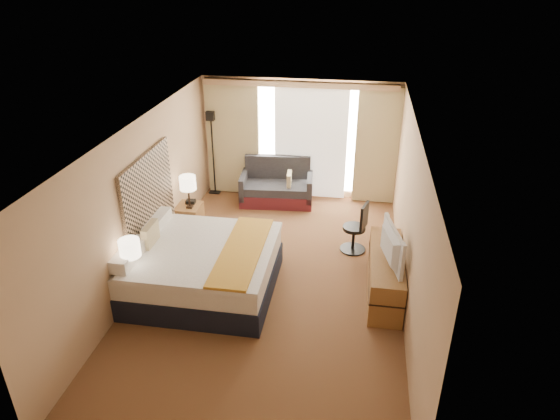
% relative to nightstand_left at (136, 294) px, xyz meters
% --- Properties ---
extents(floor, '(4.20, 7.00, 0.02)m').
position_rel_nightstand_left_xyz_m(floor, '(1.87, 1.05, -0.28)').
color(floor, '#511917').
rests_on(floor, ground).
extents(ceiling, '(4.20, 7.00, 0.02)m').
position_rel_nightstand_left_xyz_m(ceiling, '(1.87, 1.05, 2.33)').
color(ceiling, silver).
rests_on(ceiling, wall_back).
extents(wall_back, '(4.20, 0.02, 2.60)m').
position_rel_nightstand_left_xyz_m(wall_back, '(1.87, 4.55, 1.02)').
color(wall_back, tan).
rests_on(wall_back, ground).
extents(wall_front, '(4.20, 0.02, 2.60)m').
position_rel_nightstand_left_xyz_m(wall_front, '(1.87, -2.45, 1.02)').
color(wall_front, tan).
rests_on(wall_front, ground).
extents(wall_left, '(0.02, 7.00, 2.60)m').
position_rel_nightstand_left_xyz_m(wall_left, '(-0.23, 1.05, 1.02)').
color(wall_left, tan).
rests_on(wall_left, ground).
extents(wall_right, '(0.02, 7.00, 2.60)m').
position_rel_nightstand_left_xyz_m(wall_right, '(3.97, 1.05, 1.02)').
color(wall_right, tan).
rests_on(wall_right, ground).
extents(headboard, '(0.06, 1.85, 1.50)m').
position_rel_nightstand_left_xyz_m(headboard, '(-0.19, 1.25, 1.01)').
color(headboard, black).
rests_on(headboard, wall_left).
extents(nightstand_left, '(0.45, 0.52, 0.55)m').
position_rel_nightstand_left_xyz_m(nightstand_left, '(0.00, 0.00, 0.00)').
color(nightstand_left, '#956036').
rests_on(nightstand_left, floor).
extents(nightstand_right, '(0.45, 0.52, 0.55)m').
position_rel_nightstand_left_xyz_m(nightstand_right, '(0.00, 2.50, 0.00)').
color(nightstand_right, '#956036').
rests_on(nightstand_right, floor).
extents(media_dresser, '(0.50, 1.80, 0.70)m').
position_rel_nightstand_left_xyz_m(media_dresser, '(3.70, 1.05, 0.07)').
color(media_dresser, '#956036').
rests_on(media_dresser, floor).
extents(window, '(2.30, 0.02, 2.30)m').
position_rel_nightstand_left_xyz_m(window, '(2.12, 4.52, 1.04)').
color(window, white).
rests_on(window, wall_back).
extents(curtains, '(4.12, 0.19, 2.56)m').
position_rel_nightstand_left_xyz_m(curtains, '(1.87, 4.44, 1.13)').
color(curtains, '#C9BE8E').
rests_on(curtains, floor).
extents(bed, '(2.28, 2.08, 1.11)m').
position_rel_nightstand_left_xyz_m(bed, '(0.81, 0.68, 0.13)').
color(bed, black).
rests_on(bed, floor).
extents(loveseat, '(1.61, 0.96, 0.96)m').
position_rel_nightstand_left_xyz_m(loveseat, '(1.45, 4.10, 0.04)').
color(loveseat, '#53171E').
rests_on(loveseat, floor).
extents(floor_lamp, '(0.24, 0.24, 1.89)m').
position_rel_nightstand_left_xyz_m(floor_lamp, '(-0.03, 4.35, 1.06)').
color(floor_lamp, black).
rests_on(floor_lamp, floor).
extents(desk_chair, '(0.47, 0.47, 0.96)m').
position_rel_nightstand_left_xyz_m(desk_chair, '(3.22, 2.28, 0.15)').
color(desk_chair, black).
rests_on(desk_chair, floor).
extents(lamp_left, '(0.31, 0.31, 0.65)m').
position_rel_nightstand_left_xyz_m(lamp_left, '(-0.01, 0.04, 0.77)').
color(lamp_left, black).
rests_on(lamp_left, nightstand_left).
extents(lamp_right, '(0.31, 0.31, 0.65)m').
position_rel_nightstand_left_xyz_m(lamp_right, '(0.05, 2.42, 0.78)').
color(lamp_right, black).
rests_on(lamp_right, nightstand_right).
extents(tissue_box, '(0.14, 0.14, 0.11)m').
position_rel_nightstand_left_xyz_m(tissue_box, '(-0.01, 0.05, 0.33)').
color(tissue_box, '#88B8D2').
rests_on(tissue_box, nightstand_left).
extents(telephone, '(0.19, 0.15, 0.07)m').
position_rel_nightstand_left_xyz_m(telephone, '(0.01, 2.61, 0.31)').
color(telephone, black).
rests_on(telephone, nightstand_right).
extents(television, '(0.36, 1.02, 0.59)m').
position_rel_nightstand_left_xyz_m(television, '(3.65, 0.83, 0.72)').
color(television, black).
rests_on(television, media_dresser).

